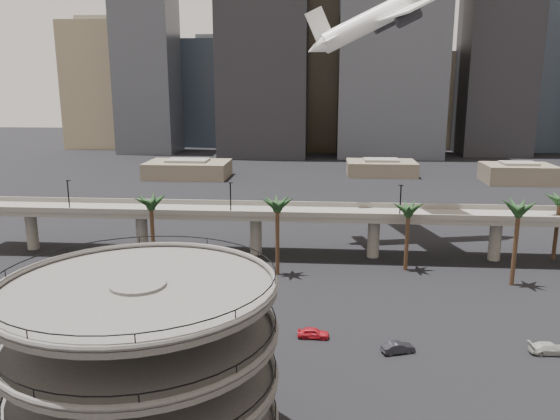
# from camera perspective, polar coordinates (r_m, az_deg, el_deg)

# --- Properties ---
(parking_ramp) EXTENTS (22.20, 22.20, 17.35)m
(parking_ramp) POSITION_cam_1_polar(r_m,az_deg,el_deg) (47.27, -14.16, -14.74)
(parking_ramp) COLOR #4D4A48
(parking_ramp) RESTS_ON ground
(overpass) EXTENTS (130.00, 9.30, 14.70)m
(overpass) POSITION_cam_1_polar(r_m,az_deg,el_deg) (101.41, 3.62, -0.80)
(overpass) COLOR slate
(overpass) RESTS_ON ground
(palm_trees) EXTENTS (76.40, 18.40, 14.00)m
(palm_trees) POSITION_cam_1_polar(r_m,az_deg,el_deg) (93.45, 10.69, 0.29)
(palm_trees) COLOR #47301E
(palm_trees) RESTS_ON ground
(low_buildings) EXTENTS (135.00, 27.50, 6.80)m
(low_buildings) POSITION_cam_1_polar(r_m,az_deg,el_deg) (188.05, 6.16, 4.19)
(low_buildings) COLOR brown
(low_buildings) RESTS_ON ground
(skyline) EXTENTS (269.00, 86.00, 135.87)m
(skyline) POSITION_cam_1_polar(r_m,az_deg,el_deg) (261.55, 7.86, 16.91)
(skyline) COLOR gray
(skyline) RESTS_ON ground
(airborne_jet) EXTENTS (35.09, 33.12, 19.55)m
(airborne_jet) POSITION_cam_1_polar(r_m,az_deg,el_deg) (113.15, 11.79, 19.75)
(airborne_jet) COLOR white
(airborne_jet) RESTS_ON ground
(car_a) EXTENTS (4.07, 1.74, 1.37)m
(car_a) POSITION_cam_1_polar(r_m,az_deg,el_deg) (71.17, 3.50, -12.69)
(car_a) COLOR red
(car_a) RESTS_ON ground
(car_b) EXTENTS (4.27, 2.60, 1.33)m
(car_b) POSITION_cam_1_polar(r_m,az_deg,el_deg) (69.00, 12.23, -13.87)
(car_b) COLOR #232328
(car_b) RESTS_ON ground
(car_c) EXTENTS (4.81, 2.06, 1.38)m
(car_c) POSITION_cam_1_polar(r_m,az_deg,el_deg) (74.65, 26.37, -12.83)
(car_c) COLOR #B2B2AE
(car_c) RESTS_ON ground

